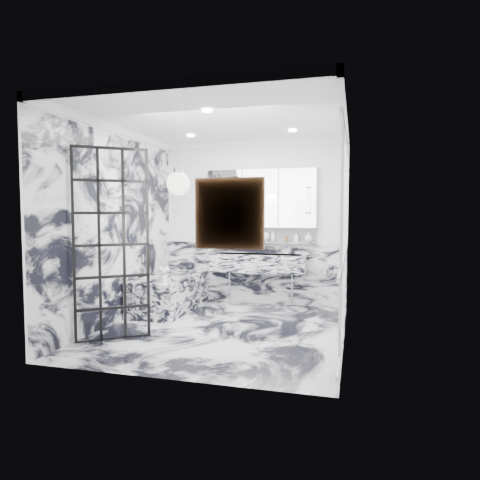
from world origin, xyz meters
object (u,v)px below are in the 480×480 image
(crittall_door, at_px, (112,245))
(trough_sink, at_px, (259,263))
(mirror_cabinet, at_px, (261,198))
(bathtub, at_px, (170,293))

(crittall_door, bearing_deg, trough_sink, 23.37)
(trough_sink, relative_size, mirror_cabinet, 0.84)
(trough_sink, distance_m, bathtub, 1.55)
(crittall_door, bearing_deg, bathtub, 52.67)
(mirror_cabinet, bearing_deg, crittall_door, -118.05)
(crittall_door, distance_m, trough_sink, 2.73)
(crittall_door, distance_m, mirror_cabinet, 2.92)
(mirror_cabinet, distance_m, bathtub, 2.20)
(trough_sink, height_order, mirror_cabinet, mirror_cabinet)
(crittall_door, height_order, bathtub, crittall_door)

